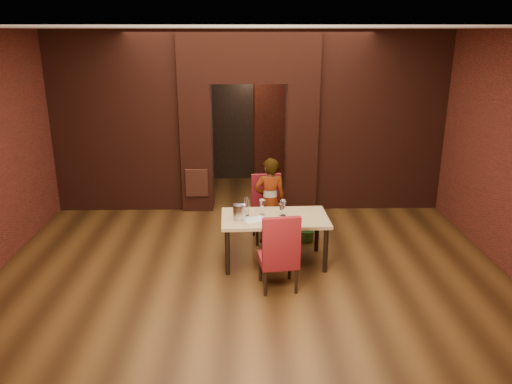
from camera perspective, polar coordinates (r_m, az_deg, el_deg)
floor at (r=7.61m, az=-0.66°, el=-6.65°), size 8.00×8.00×0.00m
ceiling at (r=6.92m, az=-0.76°, el=18.22°), size 7.00×8.00×0.04m
wall_back at (r=11.03m, az=-0.87°, el=9.79°), size 7.00×0.04×3.20m
wall_front at (r=3.31m, az=-0.14°, el=-10.29°), size 7.00×0.04×3.20m
wall_left at (r=7.89m, az=-27.13°, el=4.51°), size 0.04×8.00×3.20m
wall_right at (r=7.93m, az=25.58°, el=4.79°), size 0.04×8.00×3.20m
pillar_left at (r=9.19m, az=-6.75°, el=5.15°), size 0.55×0.55×2.30m
pillar_right at (r=9.20m, az=5.16°, el=5.21°), size 0.55×0.55×2.30m
lintel at (r=8.93m, az=-0.84°, el=15.27°), size 2.45×0.55×0.90m
wing_wall_left at (r=9.35m, az=-15.58°, el=7.65°), size 2.28×0.35×3.20m
wing_wall_right at (r=9.37m, az=13.94°, el=7.80°), size 2.28×0.35×3.20m
vent_panel at (r=9.06m, az=-6.79°, el=1.03°), size 0.40×0.03×0.50m
rear_door at (r=11.07m, az=-2.94°, el=6.90°), size 0.90×0.08×2.10m
rear_door_frame at (r=11.03m, az=-2.95°, el=6.86°), size 1.02×0.04×2.22m
dining_table at (r=7.10m, az=2.13°, el=-5.46°), size 1.51×0.88×0.69m
chair_far at (r=7.78m, az=1.37°, el=-1.99°), size 0.52×0.52×1.03m
chair_near at (r=6.36m, az=2.54°, el=-6.68°), size 0.53×0.53×1.04m
person_seated at (r=7.66m, az=1.59°, el=-1.01°), size 0.52×0.37×1.36m
wine_glass_a at (r=6.99m, az=0.70°, el=-1.77°), size 0.09×0.09×0.22m
wine_glass_b at (r=6.98m, az=2.88°, el=-2.02°), size 0.07×0.07×0.18m
wine_glass_c at (r=6.98m, az=3.11°, el=-1.83°), size 0.09×0.09×0.23m
tasting_sheet at (r=6.86m, az=-0.14°, el=-3.15°), size 0.36×0.32×0.00m
wine_bucket at (r=6.84m, az=-1.92°, el=-2.31°), size 0.17×0.17×0.21m
water_bottle at (r=6.97m, az=-1.06°, el=-1.63°), size 0.06×0.06×0.27m
potted_plant at (r=7.89m, az=5.89°, el=-4.04°), size 0.53×0.53×0.45m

